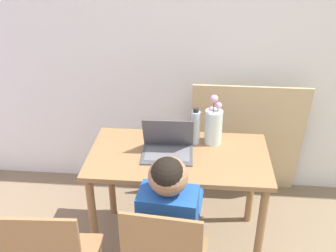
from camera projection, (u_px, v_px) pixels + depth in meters
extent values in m
cube|color=white|center=(215.00, 38.00, 2.84)|extent=(6.40, 0.05, 2.50)
cube|color=olive|center=(179.00, 156.00, 2.46)|extent=(1.12, 0.60, 0.03)
cylinder|color=olive|center=(93.00, 223.00, 2.45)|extent=(0.05, 0.05, 0.68)
cylinder|color=olive|center=(260.00, 233.00, 2.37)|extent=(0.05, 0.05, 0.68)
cylinder|color=olive|center=(111.00, 176.00, 2.89)|extent=(0.05, 0.05, 0.68)
cylinder|color=olive|center=(252.00, 183.00, 2.81)|extent=(0.05, 0.05, 0.68)
cube|color=#1E4C9E|center=(168.00, 227.00, 1.97)|extent=(0.30, 0.21, 0.44)
sphere|color=#936B4C|center=(168.00, 176.00, 1.83)|extent=(0.19, 0.19, 0.19)
sphere|color=black|center=(167.00, 174.00, 1.80)|extent=(0.16, 0.16, 0.16)
cylinder|color=navy|center=(184.00, 239.00, 2.18)|extent=(0.12, 0.29, 0.09)
cylinder|color=navy|center=(161.00, 236.00, 2.20)|extent=(0.12, 0.29, 0.09)
cylinder|color=navy|center=(186.00, 251.00, 2.41)|extent=(0.08, 0.08, 0.43)
cylinder|color=navy|center=(166.00, 248.00, 2.43)|extent=(0.08, 0.08, 0.43)
cylinder|color=#1E4C9E|center=(197.00, 200.00, 2.13)|extent=(0.08, 0.24, 0.06)
cylinder|color=#1E4C9E|center=(153.00, 195.00, 2.17)|extent=(0.08, 0.24, 0.06)
cube|color=#4C4C51|center=(167.00, 155.00, 2.44)|extent=(0.32, 0.25, 0.01)
cube|color=slate|center=(167.00, 154.00, 2.44)|extent=(0.28, 0.18, 0.00)
cube|color=#4C4C51|center=(168.00, 133.00, 2.45)|extent=(0.32, 0.11, 0.22)
cube|color=black|center=(168.00, 132.00, 2.45)|extent=(0.29, 0.10, 0.19)
cylinder|color=silver|center=(213.00, 127.00, 2.53)|extent=(0.11, 0.11, 0.23)
cylinder|color=#3D7A38|center=(218.00, 121.00, 2.52)|extent=(0.01, 0.01, 0.22)
sphere|color=#EA9EC6|center=(219.00, 106.00, 2.46)|extent=(0.04, 0.04, 0.04)
cylinder|color=#3D7A38|center=(211.00, 122.00, 2.54)|extent=(0.01, 0.01, 0.19)
sphere|color=#EA9EC6|center=(211.00, 109.00, 2.49)|extent=(0.03, 0.03, 0.03)
cylinder|color=#3D7A38|center=(213.00, 119.00, 2.48)|extent=(0.01, 0.01, 0.28)
sphere|color=#EA9EC6|center=(214.00, 99.00, 2.41)|extent=(0.05, 0.05, 0.05)
cylinder|color=silver|center=(195.00, 128.00, 2.52)|extent=(0.06, 0.06, 0.23)
cylinder|color=#262628|center=(196.00, 110.00, 2.46)|extent=(0.04, 0.04, 0.03)
cube|color=tan|center=(246.00, 140.00, 3.07)|extent=(0.86, 0.15, 0.96)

